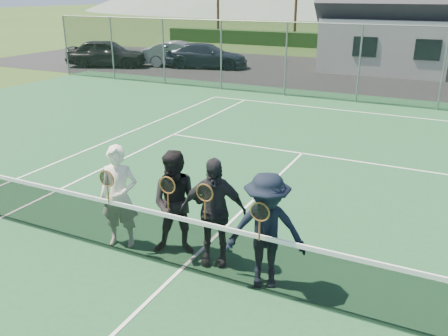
% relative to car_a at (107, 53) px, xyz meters
% --- Properties ---
extents(ground, '(220.00, 220.00, 0.00)m').
position_rel_car_a_xyz_m(ground, '(15.07, 3.23, -0.79)').
color(ground, '#2A4619').
rests_on(ground, ground).
extents(court_surface, '(30.00, 30.00, 0.02)m').
position_rel_car_a_xyz_m(court_surface, '(15.07, -16.77, -0.78)').
color(court_surface, '#1C4C2B').
rests_on(court_surface, ground).
extents(tarmac_carpark, '(40.00, 12.00, 0.01)m').
position_rel_car_a_xyz_m(tarmac_carpark, '(11.07, 3.23, -0.78)').
color(tarmac_carpark, black).
rests_on(tarmac_carpark, ground).
extents(hedge_row, '(40.00, 1.20, 1.10)m').
position_rel_car_a_xyz_m(hedge_row, '(15.07, 15.23, -0.24)').
color(hedge_row, black).
rests_on(hedge_row, ground).
extents(car_a, '(4.97, 3.37, 1.57)m').
position_rel_car_a_xyz_m(car_a, '(0.00, 0.00, 0.00)').
color(car_a, black).
rests_on(car_a, ground).
extents(car_b, '(4.54, 2.52, 1.42)m').
position_rel_car_a_xyz_m(car_b, '(3.88, 1.92, -0.08)').
color(car_b, gray).
rests_on(car_b, ground).
extents(car_c, '(5.06, 3.03, 1.37)m').
position_rel_car_a_xyz_m(car_c, '(5.41, 2.18, -0.10)').
color(car_c, black).
rests_on(car_c, ground).
extents(court_markings, '(11.03, 23.83, 0.01)m').
position_rel_car_a_xyz_m(court_markings, '(15.07, -16.77, -0.76)').
color(court_markings, white).
rests_on(court_markings, court_surface).
extents(tennis_net, '(11.68, 0.08, 1.10)m').
position_rel_car_a_xyz_m(tennis_net, '(15.07, -16.77, -0.25)').
color(tennis_net, slate).
rests_on(tennis_net, ground).
extents(perimeter_fence, '(30.07, 0.07, 3.02)m').
position_rel_car_a_xyz_m(perimeter_fence, '(15.07, -3.27, 0.74)').
color(perimeter_fence, slate).
rests_on(perimeter_fence, ground).
extents(player_a, '(0.76, 0.62, 1.80)m').
position_rel_car_a_xyz_m(player_a, '(13.73, -16.51, 0.14)').
color(player_a, white).
rests_on(player_a, court_surface).
extents(player_b, '(1.07, 0.96, 1.80)m').
position_rel_car_a_xyz_m(player_b, '(14.76, -16.31, 0.14)').
color(player_b, black).
rests_on(player_b, court_surface).
extents(player_c, '(1.14, 0.76, 1.80)m').
position_rel_car_a_xyz_m(player_c, '(15.42, -16.32, 0.14)').
color(player_c, black).
rests_on(player_c, court_surface).
extents(player_d, '(1.33, 1.04, 1.80)m').
position_rel_car_a_xyz_m(player_d, '(16.41, -16.56, 0.14)').
color(player_d, black).
rests_on(player_d, court_surface).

